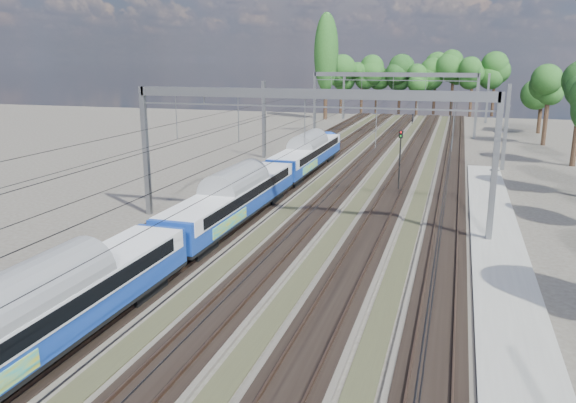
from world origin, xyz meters
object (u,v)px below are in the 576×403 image
(worker, at_px, (413,119))
(signal_near, at_px, (400,153))
(emu_train, at_px, (233,193))
(signal_far, at_px, (451,104))

(worker, distance_m, signal_near, 52.26)
(emu_train, xyz_separation_m, worker, (6.22, 65.83, -1.39))
(signal_far, bearing_deg, emu_train, -109.03)
(emu_train, bearing_deg, signal_far, 79.29)
(emu_train, height_order, signal_near, signal_near)
(worker, relative_size, signal_near, 0.35)
(emu_train, bearing_deg, worker, 84.60)
(signal_near, bearing_deg, emu_train, -102.11)
(signal_near, bearing_deg, signal_far, 108.66)
(worker, height_order, signal_near, signal_near)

